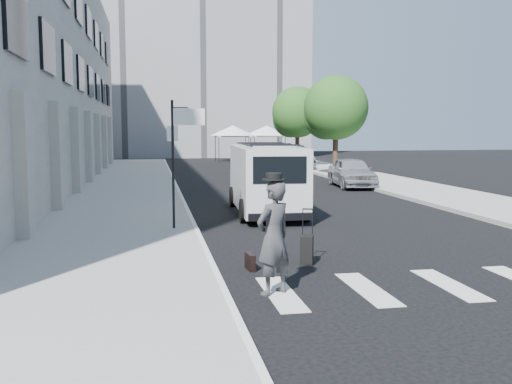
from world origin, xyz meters
name	(u,v)px	position (x,y,z in m)	size (l,w,h in m)	color
ground	(294,255)	(0.00, 0.00, 0.00)	(120.00, 120.00, 0.00)	black
sidewalk_left	(130,186)	(-4.25, 16.00, 0.07)	(4.50, 48.00, 0.15)	gray
sidewalk_right	(357,176)	(9.00, 20.00, 0.07)	(4.00, 56.00, 0.15)	gray
building_far	(198,39)	(2.00, 50.00, 12.50)	(22.00, 12.00, 25.00)	slate
sign_pole	(181,137)	(-2.36, 3.20, 2.65)	(1.03, 0.07, 3.50)	black
tree_near	(334,110)	(7.50, 20.15, 3.97)	(3.80, 3.83, 6.03)	black
tree_far	(296,114)	(7.50, 29.15, 3.97)	(3.80, 3.83, 6.03)	black
tent_left	(233,131)	(4.00, 38.00, 2.71)	(4.00, 4.00, 3.20)	black
tent_right	(267,131)	(7.20, 38.50, 2.71)	(4.00, 4.00, 3.20)	black
businessman	(274,238)	(-1.13, -3.00, 1.00)	(0.73, 0.48, 2.00)	#333335
briefcase	(250,262)	(-1.23, -1.22, 0.17)	(0.12, 0.44, 0.34)	black
suitcase	(307,249)	(0.05, -0.92, 0.31)	(0.39, 0.48, 1.17)	black
cargo_van	(266,179)	(0.65, 6.53, 1.18)	(2.40, 6.15, 2.28)	silver
parked_car_a	(352,172)	(6.60, 14.39, 0.74)	(1.75, 4.36, 1.49)	#919398
parked_car_b	(293,158)	(6.69, 26.64, 0.84)	(1.78, 5.10, 1.68)	#575A5E
parked_car_c	(257,157)	(5.00, 31.50, 0.67)	(1.88, 4.62, 1.34)	gray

